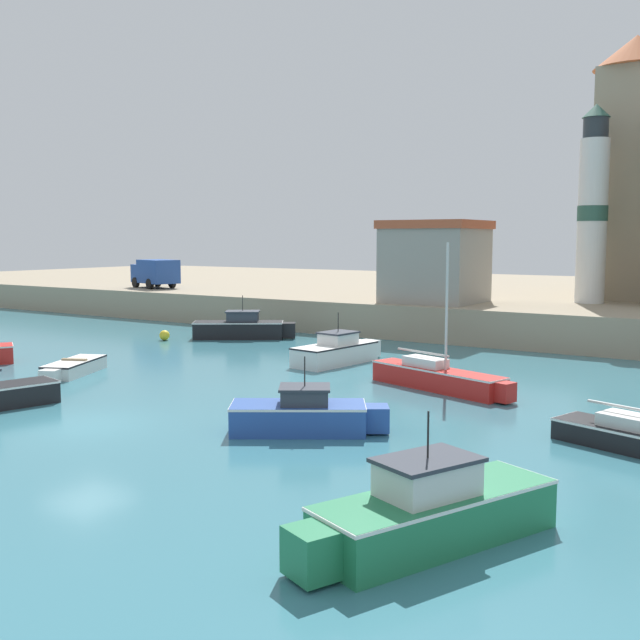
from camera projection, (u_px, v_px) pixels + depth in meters
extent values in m
plane|color=teal|center=(86.00, 425.00, 23.55)|extent=(200.00, 200.00, 0.00)
cube|color=gray|center=(520.00, 300.00, 59.16)|extent=(120.00, 40.00, 2.00)
cube|color=white|center=(335.00, 354.00, 34.94)|extent=(2.28, 4.64, 0.92)
cube|color=white|center=(369.00, 348.00, 36.89)|extent=(1.02, 0.88, 0.78)
cube|color=black|center=(335.00, 345.00, 34.89)|extent=(2.30, 4.69, 0.07)
cube|color=silver|center=(338.00, 339.00, 35.03)|extent=(1.46, 1.72, 0.50)
cube|color=#2D333D|center=(338.00, 333.00, 35.00)|extent=(1.56, 1.86, 0.08)
cylinder|color=black|center=(338.00, 322.00, 34.94)|extent=(0.04, 0.04, 0.90)
cube|color=black|center=(238.00, 330.00, 43.90)|extent=(5.23, 4.27, 0.99)
cube|color=black|center=(289.00, 330.00, 43.94)|extent=(1.15, 1.20, 0.84)
cube|color=white|center=(238.00, 322.00, 43.85)|extent=(5.28, 4.31, 0.07)
cube|color=#333842|center=(243.00, 317.00, 43.82)|extent=(2.21, 2.06, 0.55)
cube|color=#2D333D|center=(243.00, 311.00, 43.78)|extent=(2.38, 2.21, 0.08)
cylinder|color=black|center=(243.00, 303.00, 43.73)|extent=(0.04, 0.04, 0.90)
cube|color=white|center=(75.00, 367.00, 32.41)|extent=(2.63, 3.79, 0.59)
cube|color=white|center=(50.00, 376.00, 30.37)|extent=(0.90, 0.83, 0.50)
cube|color=black|center=(74.00, 361.00, 32.38)|extent=(2.66, 3.83, 0.07)
cube|color=#997F5B|center=(74.00, 360.00, 32.37)|extent=(1.10, 0.63, 0.08)
cube|color=red|center=(437.00, 379.00, 29.05)|extent=(6.03, 2.92, 0.83)
cube|color=red|center=(505.00, 392.00, 26.56)|extent=(0.70, 0.78, 0.70)
cube|color=white|center=(437.00, 369.00, 29.01)|extent=(6.10, 2.95, 0.07)
cylinder|color=silver|center=(447.00, 307.00, 28.40)|extent=(0.10, 0.10, 4.88)
cylinder|color=silver|center=(423.00, 352.00, 29.52)|extent=(2.58, 0.89, 0.08)
cube|color=silver|center=(425.00, 362.00, 29.45)|extent=(1.95, 1.32, 0.36)
cylinder|color=silver|center=(625.00, 407.00, 20.84)|extent=(2.18, 0.76, 0.08)
cube|color=silver|center=(629.00, 421.00, 20.78)|extent=(1.73, 1.37, 0.36)
cube|color=#284C9E|center=(298.00, 418.00, 22.60)|extent=(4.25, 3.51, 0.89)
cube|color=#284C9E|center=(377.00, 418.00, 22.59)|extent=(1.08, 1.13, 0.76)
cube|color=white|center=(298.00, 405.00, 22.56)|extent=(4.29, 3.55, 0.07)
cube|color=#333842|center=(305.00, 396.00, 22.53)|extent=(1.83, 1.77, 0.46)
cube|color=#2D333D|center=(305.00, 387.00, 22.50)|extent=(1.98, 1.90, 0.08)
cylinder|color=black|center=(305.00, 371.00, 22.45)|extent=(0.04, 0.04, 0.90)
cube|color=#237A4C|center=(437.00, 517.00, 14.42)|extent=(3.47, 5.31, 0.99)
cube|color=#237A4C|center=(311.00, 553.00, 12.80)|extent=(1.10, 1.02, 0.84)
cube|color=white|center=(437.00, 495.00, 14.37)|extent=(3.51, 5.37, 0.07)
cube|color=silver|center=(427.00, 478.00, 14.19)|extent=(1.81, 2.11, 0.65)
cube|color=#2D333D|center=(428.00, 460.00, 14.15)|extent=(1.94, 2.28, 0.08)
cylinder|color=black|center=(428.00, 434.00, 14.10)|extent=(0.04, 0.04, 0.90)
sphere|color=yellow|center=(165.00, 335.00, 43.04)|extent=(0.59, 0.59, 0.59)
cube|color=gray|center=(631.00, 186.00, 46.42)|extent=(3.91, 3.91, 14.16)
cone|color=#C1663D|center=(637.00, 52.00, 45.54)|extent=(5.08, 5.08, 2.00)
cylinder|color=silver|center=(592.00, 222.00, 44.32)|extent=(1.69, 1.69, 9.66)
cylinder|color=#2D5647|center=(592.00, 213.00, 44.27)|extent=(1.75, 1.75, 0.90)
cylinder|color=#262D33|center=(596.00, 128.00, 43.73)|extent=(1.44, 1.44, 1.20)
cone|color=#2D5647|center=(597.00, 111.00, 43.62)|extent=(1.61, 1.61, 0.80)
cube|color=gray|center=(435.00, 266.00, 45.12)|extent=(5.25, 5.18, 4.41)
cube|color=#B25133|center=(436.00, 225.00, 44.85)|extent=(5.51, 5.44, 0.50)
cube|color=#234793|center=(158.00, 271.00, 57.67)|extent=(3.67, 2.94, 1.80)
cube|color=#234793|center=(146.00, 273.00, 59.25)|extent=(1.83, 2.29, 1.40)
cube|color=#334756|center=(143.00, 270.00, 59.57)|extent=(0.64, 1.76, 0.70)
cylinder|color=black|center=(136.00, 282.00, 58.64)|extent=(0.85, 0.50, 0.80)
cylinder|color=black|center=(158.00, 282.00, 59.86)|extent=(0.85, 0.50, 0.80)
cylinder|color=black|center=(150.00, 284.00, 56.86)|extent=(0.85, 0.50, 0.80)
cylinder|color=black|center=(172.00, 283.00, 58.07)|extent=(0.85, 0.50, 0.80)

